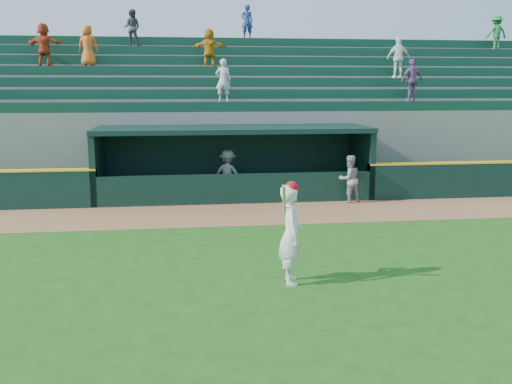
# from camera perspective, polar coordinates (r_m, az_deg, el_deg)

# --- Properties ---
(ground) EXTENTS (120.00, 120.00, 0.00)m
(ground) POSITION_cam_1_polar(r_m,az_deg,el_deg) (12.67, 0.94, -7.11)
(ground) COLOR #1E4E13
(ground) RESTS_ON ground
(warning_track) EXTENTS (40.00, 3.00, 0.01)m
(warning_track) POSITION_cam_1_polar(r_m,az_deg,el_deg) (17.36, -1.41, -2.23)
(warning_track) COLOR #905D39
(warning_track) RESTS_ON ground
(dugout_player_front) EXTENTS (0.91, 0.79, 1.59)m
(dugout_player_front) POSITION_cam_1_polar(r_m,az_deg,el_deg) (19.25, 9.31, 1.30)
(dugout_player_front) COLOR gray
(dugout_player_front) RESTS_ON ground
(dugout_player_inside) EXTENTS (1.24, 1.00, 1.67)m
(dugout_player_inside) POSITION_cam_1_polar(r_m,az_deg,el_deg) (19.87, -2.81, 1.83)
(dugout_player_inside) COLOR gray
(dugout_player_inside) RESTS_ON ground
(dugout) EXTENTS (9.40, 2.80, 2.46)m
(dugout) POSITION_cam_1_polar(r_m,az_deg,el_deg) (20.18, -2.35, 3.46)
(dugout) COLOR slate
(dugout) RESTS_ON ground
(stands) EXTENTS (34.50, 6.25, 7.44)m
(stands) POSITION_cam_1_polar(r_m,az_deg,el_deg) (24.62, -3.32, 7.16)
(stands) COLOR slate
(stands) RESTS_ON ground
(batter_at_plate) EXTENTS (0.54, 0.85, 2.06)m
(batter_at_plate) POSITION_cam_1_polar(r_m,az_deg,el_deg) (11.19, 3.52, -4.10)
(batter_at_plate) COLOR silver
(batter_at_plate) RESTS_ON ground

